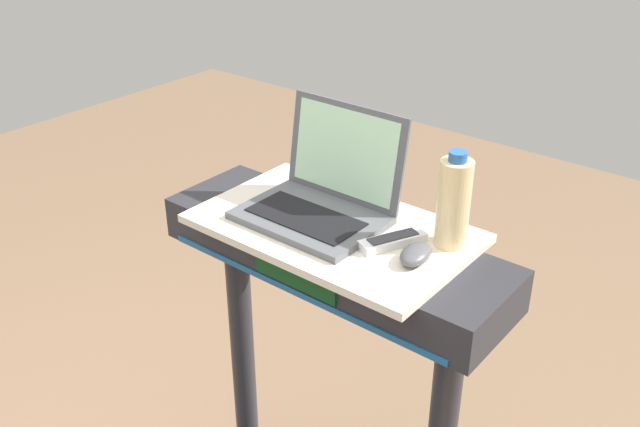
{
  "coord_description": "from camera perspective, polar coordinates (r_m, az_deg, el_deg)",
  "views": [
    {
      "loc": [
        0.91,
        -0.48,
        1.95
      ],
      "look_at": [
        0.0,
        0.65,
        1.18
      ],
      "focal_mm": 40.09,
      "sensor_mm": 36.0,
      "label": 1
    }
  ],
  "objects": [
    {
      "name": "water_bottle",
      "position": [
        1.6,
        10.61,
        0.88
      ],
      "size": [
        0.07,
        0.07,
        0.23
      ],
      "color": "beige",
      "rests_on": "desk_board"
    },
    {
      "name": "computer_mouse",
      "position": [
        1.56,
        7.63,
        -3.25
      ],
      "size": [
        0.07,
        0.11,
        0.03
      ],
      "primitive_type": "ellipsoid",
      "rotation": [
        0.0,
        0.0,
        0.14
      ],
      "color": "#4C4C51",
      "rests_on": "desk_board"
    },
    {
      "name": "laptop",
      "position": [
        1.72,
        0.15,
        1.44
      ],
      "size": [
        0.34,
        0.28,
        0.25
      ],
      "rotation": [
        0.0,
        0.0,
        -0.03
      ],
      "color": "#515459",
      "rests_on": "desk_board"
    },
    {
      "name": "tv_remote",
      "position": [
        1.62,
        5.82,
        -2.17
      ],
      "size": [
        0.11,
        0.16,
        0.02
      ],
      "color": "silver",
      "rests_on": "desk_board"
    },
    {
      "name": "desk_board",
      "position": [
        1.71,
        1.05,
        -1.17
      ],
      "size": [
        0.65,
        0.4,
        0.02
      ],
      "primitive_type": "cube",
      "color": "beige",
      "rests_on": "treadmill_base"
    }
  ]
}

